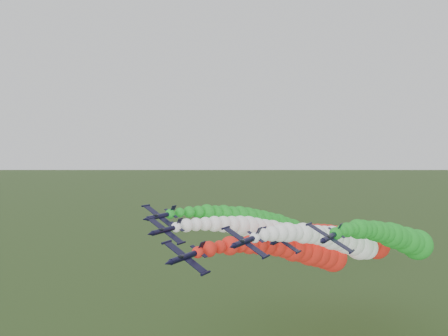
{
  "coord_description": "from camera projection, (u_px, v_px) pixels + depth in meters",
  "views": [
    {
      "loc": [
        40.55,
        -73.96,
        52.32
      ],
      "look_at": [
        -3.15,
        -1.77,
        48.27
      ],
      "focal_mm": 35.0,
      "sensor_mm": 36.0,
      "label": 1
    }
  ],
  "objects": [
    {
      "name": "jet_trail",
      "position": [
        356.0,
        240.0,
        127.98
      ],
      "size": [
        16.43,
        67.06,
        18.11
      ],
      "rotation": [
        0.0,
        0.48,
        0.0
      ],
      "color": "black",
      "rests_on": "ground"
    },
    {
      "name": "jet_inner_right",
      "position": [
        340.0,
        241.0,
        112.01
      ],
      "size": [
        15.51,
        66.14,
        17.19
      ],
      "rotation": [
        0.0,
        0.48,
        0.0
      ],
      "color": "black",
      "rests_on": "ground"
    },
    {
      "name": "jet_outer_left",
      "position": [
        262.0,
        222.0,
        129.84
      ],
      "size": [
        15.58,
        66.21,
        17.26
      ],
      "rotation": [
        0.0,
        0.48,
        0.0
      ],
      "color": "black",
      "rests_on": "ground"
    },
    {
      "name": "jet_lead",
      "position": [
        305.0,
        252.0,
        109.48
      ],
      "size": [
        16.13,
        66.75,
        17.81
      ],
      "rotation": [
        0.0,
        0.48,
        0.0
      ],
      "color": "black",
      "rests_on": "ground"
    },
    {
      "name": "jet_outer_right",
      "position": [
        399.0,
        239.0,
        115.88
      ],
      "size": [
        16.55,
        67.18,
        18.23
      ],
      "rotation": [
        0.0,
        0.48,
        0.0
      ],
      "color": "black",
      "rests_on": "ground"
    },
    {
      "name": "jet_inner_left",
      "position": [
        276.0,
        233.0,
        125.02
      ],
      "size": [
        16.51,
        67.14,
        18.19
      ],
      "rotation": [
        0.0,
        0.48,
        0.0
      ],
      "color": "black",
      "rests_on": "ground"
    }
  ]
}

